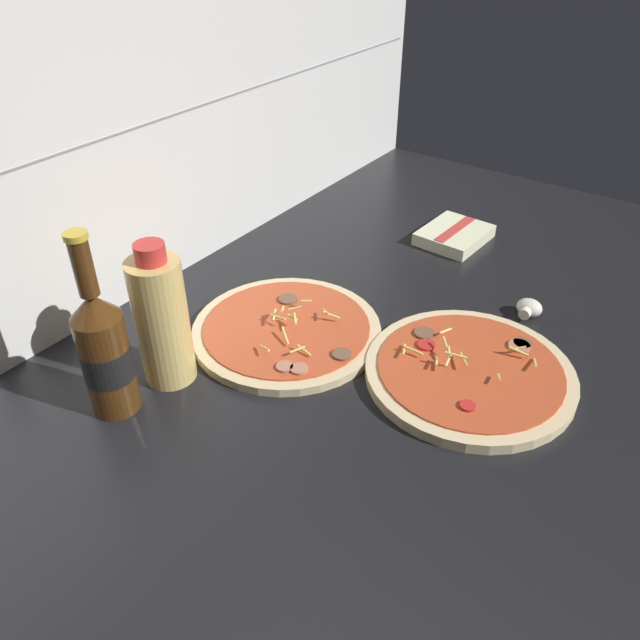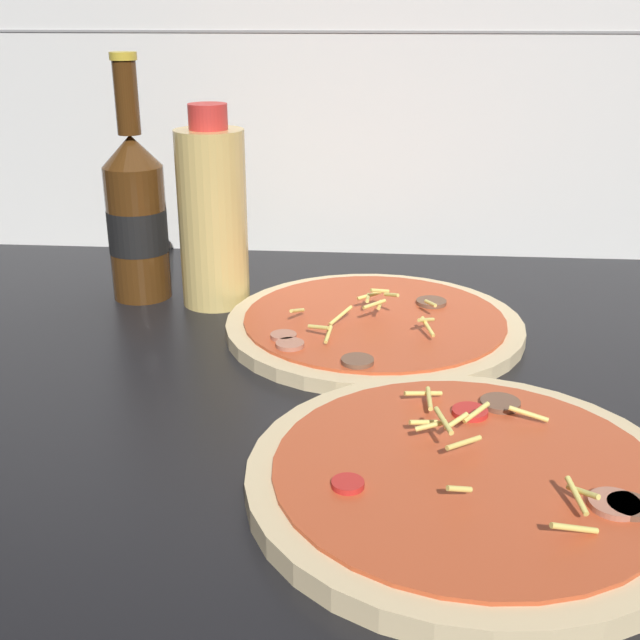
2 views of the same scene
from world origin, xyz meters
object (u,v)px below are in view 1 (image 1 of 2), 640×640
beer_bottle (104,351)px  oil_bottle (162,320)px  pizza_far (287,330)px  dish_towel (454,235)px  pizza_near (469,372)px  mushroom_left (529,308)px

beer_bottle → oil_bottle: (8.65, -1.26, 0.42)cm
pizza_far → dish_towel: pizza_far is taller
pizza_far → beer_bottle: 28.77cm
pizza_near → dish_towel: 41.83cm
pizza_near → beer_bottle: size_ratio=1.14×
beer_bottle → oil_bottle: bearing=-8.3°
pizza_near → dish_towel: size_ratio=2.09×
oil_bottle → mushroom_left: (44.14, -36.35, -8.31)cm
mushroom_left → pizza_far: bearing=132.8°
dish_towel → pizza_far: bearing=170.0°
pizza_near → mushroom_left: size_ratio=6.82×
beer_bottle → mushroom_left: size_ratio=6.00×
mushroom_left → dish_towel: (16.92, 21.16, -0.23)cm
pizza_near → mushroom_left: 19.97cm
beer_bottle → mushroom_left: beer_bottle is taller
pizza_far → mushroom_left: size_ratio=6.77×
pizza_far → beer_bottle: size_ratio=1.13×
beer_bottle → dish_towel: 72.09cm
beer_bottle → dish_towel: size_ratio=1.84×
mushroom_left → dish_towel: 27.09cm
pizza_near → dish_towel: (36.83, 19.83, 0.27)cm
pizza_near → oil_bottle: (-24.23, 35.02, 8.81)cm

